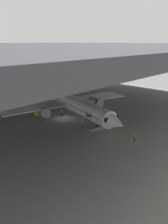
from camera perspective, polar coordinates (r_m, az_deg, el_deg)
ground_plane at (r=58.27m, az=-5.25°, el=-1.65°), size 110.00×110.00×0.00m
hangar_structure at (r=65.93m, az=-14.12°, el=16.15°), size 121.00×99.00×18.67m
airplane_main at (r=58.41m, az=-2.57°, el=2.09°), size 37.23×37.82×11.91m
boarding_stairs at (r=50.49m, az=2.85°, el=-3.82°), size 4.51×2.43×4.75m
crew_worker_near_nose at (r=45.67m, az=12.94°, el=-6.31°), size 0.34×0.52×1.77m
crew_worker_by_stairs at (r=52.25m, az=-0.47°, el=-2.75°), size 0.49×0.37×1.72m
traffic_cone_orange at (r=48.14m, az=10.41°, el=-5.80°), size 0.36×0.36×0.60m
baggage_tug at (r=61.95m, az=-12.30°, el=-0.30°), size 2.04×2.50×0.90m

